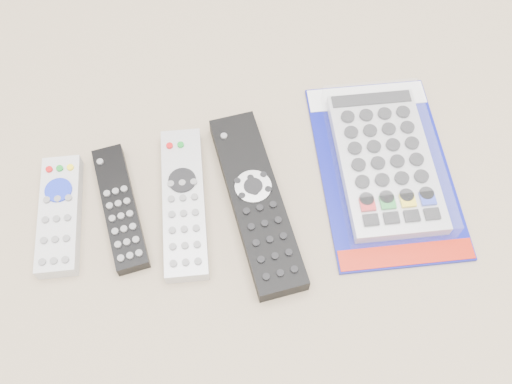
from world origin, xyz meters
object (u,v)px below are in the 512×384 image
object	(u,v)px
remote_slim_black	(120,208)
remote_large_black	(256,201)
jumbo_remote_packaged	(385,161)
remote_silver_dvd	(184,202)
remote_small_grey	(60,215)

from	to	relation	value
remote_slim_black	remote_large_black	xyz separation A→B (m)	(0.17, -0.04, 0.00)
remote_slim_black	jumbo_remote_packaged	size ratio (longest dim) A/B	0.58
remote_slim_black	remote_silver_dvd	world-z (taller)	remote_silver_dvd
remote_small_grey	remote_silver_dvd	xyz separation A→B (m)	(0.16, -0.03, -0.00)
remote_silver_dvd	remote_large_black	bearing A→B (deg)	-4.99
remote_small_grey	remote_large_black	xyz separation A→B (m)	(0.25, -0.05, 0.00)
remote_large_black	jumbo_remote_packaged	distance (m)	0.18
remote_slim_black	remote_silver_dvd	xyz separation A→B (m)	(0.08, -0.02, 0.00)
remote_slim_black	remote_large_black	world-z (taller)	remote_large_black
jumbo_remote_packaged	remote_slim_black	bearing A→B (deg)	-175.23
remote_small_grey	remote_slim_black	world-z (taller)	remote_small_grey
remote_silver_dvd	jumbo_remote_packaged	distance (m)	0.27
remote_silver_dvd	jumbo_remote_packaged	xyz separation A→B (m)	(0.27, -0.01, 0.01)
remote_small_grey	remote_slim_black	distance (m)	0.08
jumbo_remote_packaged	remote_large_black	bearing A→B (deg)	-167.23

